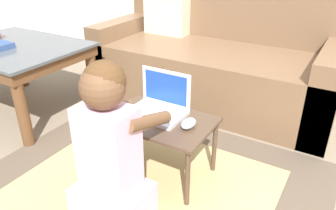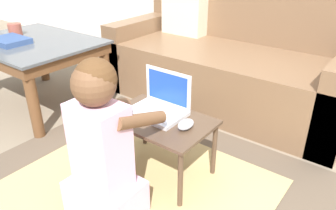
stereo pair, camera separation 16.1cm
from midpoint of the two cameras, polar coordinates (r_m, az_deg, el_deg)
The scene contains 8 objects.
ground_plane at distance 1.66m, azimuth -6.82°, elevation -15.34°, with size 16.00×16.00×0.00m, color #7F705B.
area_rug at distance 1.67m, azimuth -7.66°, elevation -14.80°, with size 1.66×1.48×0.01m.
couch at distance 2.52m, azimuth 6.34°, elevation 7.69°, with size 1.76×0.82×0.85m.
coffee_table at distance 2.49m, azimuth -26.77°, elevation 7.64°, with size 0.91×0.70×0.48m.
laptop_desk at distance 1.63m, azimuth -4.21°, elevation -3.76°, with size 0.52×0.35×0.32m.
laptop at distance 1.64m, azimuth -4.49°, elevation -0.42°, with size 0.28×0.20×0.21m.
computer_mouse at distance 1.52m, azimuth 0.59°, elevation -3.30°, with size 0.06×0.10×0.04m.
person_seated at distance 1.36m, azimuth -13.43°, elevation -8.12°, with size 0.30×0.40×0.73m.
Camera 1 is at (0.72, -1.00, 1.10)m, focal length 35.00 mm.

